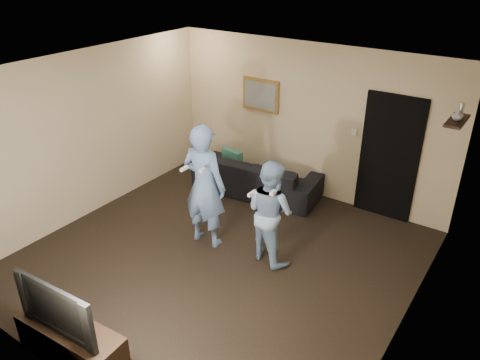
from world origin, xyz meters
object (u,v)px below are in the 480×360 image
Objects in this scene: wii_player_left at (204,186)px; wii_player_right at (270,212)px; sofa at (257,176)px; tv_console at (72,343)px; television at (64,304)px.

wii_player_left is 1.24× the size of wii_player_right.
sofa is 4.28m from tv_console.
tv_console is at bearing -104.86° from wii_player_right.
tv_console is 2.65m from wii_player_left.
sofa is at bearing 92.91° from tv_console.
sofa is at bearing 92.91° from television.
tv_console is (0.45, -4.25, -0.07)m from sofa.
wii_player_left reaches higher than tv_console.
sofa is 1.97m from wii_player_right.
wii_player_right is at bearing 72.03° from tv_console.
wii_player_right is (0.73, 2.73, -0.03)m from television.
wii_player_right reaches higher than television.
wii_player_right is (1.17, -1.52, 0.42)m from sofa.
sofa is 2.10× the size of television.
television is at bearing 0.00° from tv_console.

